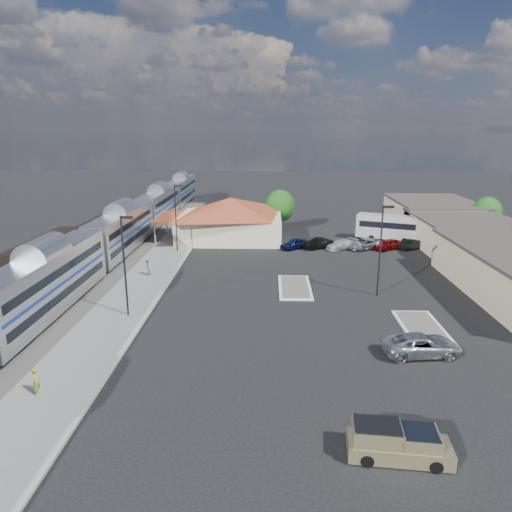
{
  "coord_description": "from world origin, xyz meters",
  "views": [
    {
      "loc": [
        1.29,
        -42.78,
        15.84
      ],
      "look_at": [
        -0.09,
        4.19,
        2.8
      ],
      "focal_mm": 32.0,
      "sensor_mm": 36.0,
      "label": 1
    }
  ],
  "objects_px": {
    "station_depot": "(230,218)",
    "pickup_truck": "(399,443)",
    "coach_bus": "(398,227)",
    "suv": "(421,345)"
  },
  "relations": [
    {
      "from": "station_depot",
      "to": "coach_bus",
      "type": "xyz_separation_m",
      "value": [
        24.65,
        -1.05,
        -0.96
      ]
    },
    {
      "from": "pickup_truck",
      "to": "coach_bus",
      "type": "relative_size",
      "value": 0.44
    },
    {
      "from": "pickup_truck",
      "to": "coach_bus",
      "type": "height_order",
      "value": "coach_bus"
    },
    {
      "from": "pickup_truck",
      "to": "coach_bus",
      "type": "bearing_deg",
      "value": -9.22
    },
    {
      "from": "station_depot",
      "to": "pickup_truck",
      "type": "relative_size",
      "value": 3.53
    },
    {
      "from": "station_depot",
      "to": "suv",
      "type": "relative_size",
      "value": 3.27
    },
    {
      "from": "suv",
      "to": "coach_bus",
      "type": "height_order",
      "value": "coach_bus"
    },
    {
      "from": "station_depot",
      "to": "coach_bus",
      "type": "distance_m",
      "value": 24.69
    },
    {
      "from": "pickup_truck",
      "to": "suv",
      "type": "distance_m",
      "value": 11.88
    },
    {
      "from": "pickup_truck",
      "to": "station_depot",
      "type": "bearing_deg",
      "value": 20.31
    }
  ]
}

